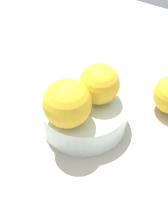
# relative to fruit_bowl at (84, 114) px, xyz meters

# --- Properties ---
(ground_plane) EXTENTS (1.10, 1.10, 0.02)m
(ground_plane) POSITION_rel_fruit_bowl_xyz_m (0.00, 0.00, -0.04)
(ground_plane) COLOR #BCB29E
(fruit_bowl) EXTENTS (0.17, 0.17, 0.06)m
(fruit_bowl) POSITION_rel_fruit_bowl_xyz_m (0.00, 0.00, 0.00)
(fruit_bowl) COLOR silver
(fruit_bowl) RESTS_ON ground_plane
(orange_in_bowl_0) EXTENTS (0.08, 0.08, 0.08)m
(orange_in_bowl_0) POSITION_rel_fruit_bowl_xyz_m (0.03, -0.02, 0.07)
(orange_in_bowl_0) COLOR yellow
(orange_in_bowl_0) RESTS_ON fruit_bowl
(orange_in_bowl_1) EXTENTS (0.09, 0.09, 0.09)m
(orange_in_bowl_1) POSITION_rel_fruit_bowl_xyz_m (-0.05, 0.00, 0.07)
(orange_in_bowl_1) COLOR yellow
(orange_in_bowl_1) RESTS_ON fruit_bowl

